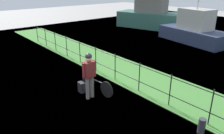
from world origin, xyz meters
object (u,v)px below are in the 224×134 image
(mooring_bollard, at_px, (202,126))
(moored_boat_near, at_px, (194,30))
(cyclist_person, at_px, (89,72))
(bicycle_main, at_px, (96,84))
(terrier_dog, at_px, (89,67))
(backpack_on_paving, at_px, (81,87))
(wooden_crate, at_px, (89,71))
(moored_boat_far, at_px, (151,16))

(mooring_bollard, height_order, moored_boat_near, moored_boat_near)
(cyclist_person, bearing_deg, bicycle_main, 116.00)
(terrier_dog, relative_size, moored_boat_near, 0.06)
(terrier_dog, bearing_deg, backpack_on_paving, -86.74)
(bicycle_main, xyz_separation_m, mooring_bollard, (3.80, 0.78, -0.10))
(backpack_on_paving, bearing_deg, cyclist_person, 4.27)
(bicycle_main, relative_size, cyclist_person, 1.01)
(bicycle_main, relative_size, wooden_crate, 4.24)
(wooden_crate, relative_size, moored_boat_near, 0.08)
(moored_boat_near, bearing_deg, terrier_dog, -81.94)
(cyclist_person, bearing_deg, moored_boat_far, 121.99)
(mooring_bollard, bearing_deg, terrier_dog, -168.96)
(backpack_on_paving, relative_size, mooring_bollard, 0.89)
(terrier_dog, bearing_deg, cyclist_person, -34.39)
(cyclist_person, distance_m, moored_boat_far, 13.83)
(bicycle_main, distance_m, terrier_dog, 0.70)
(bicycle_main, xyz_separation_m, wooden_crate, (-0.40, -0.03, 0.40))
(terrier_dog, relative_size, moored_boat_far, 0.05)
(backpack_on_paving, xyz_separation_m, moored_boat_far, (-6.77, 11.74, 0.84))
(wooden_crate, relative_size, cyclist_person, 0.24)
(cyclist_person, xyz_separation_m, moored_boat_far, (-7.33, 11.73, 0.04))
(cyclist_person, bearing_deg, terrier_dog, 145.61)
(mooring_bollard, bearing_deg, bicycle_main, -168.37)
(wooden_crate, distance_m, moored_boat_near, 9.74)
(terrier_dog, xyz_separation_m, moored_boat_near, (-1.37, 9.64, -0.10))
(backpack_on_paving, bearing_deg, moored_boat_far, 123.87)
(moored_boat_far, bearing_deg, wooden_crate, -59.34)
(mooring_bollard, height_order, moored_boat_far, moored_boat_far)
(bicycle_main, height_order, cyclist_person, cyclist_person)
(terrier_dog, distance_m, backpack_on_paving, 0.82)
(moored_boat_far, bearing_deg, mooring_bollard, -43.93)
(cyclist_person, distance_m, moored_boat_near, 10.23)
(moored_boat_far, bearing_deg, terrier_dog, -59.24)
(moored_boat_near, xyz_separation_m, moored_boat_far, (-5.38, 1.69, 0.23))
(bicycle_main, height_order, moored_boat_far, moored_boat_far)
(cyclist_person, xyz_separation_m, mooring_bollard, (3.59, 1.22, -0.78))
(moored_boat_near, distance_m, moored_boat_far, 5.64)
(moored_boat_near, bearing_deg, cyclist_person, -79.01)
(moored_boat_near, relative_size, moored_boat_far, 0.81)
(wooden_crate, distance_m, cyclist_person, 0.78)
(bicycle_main, distance_m, backpack_on_paving, 0.57)
(cyclist_person, height_order, moored_boat_far, moored_boat_far)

